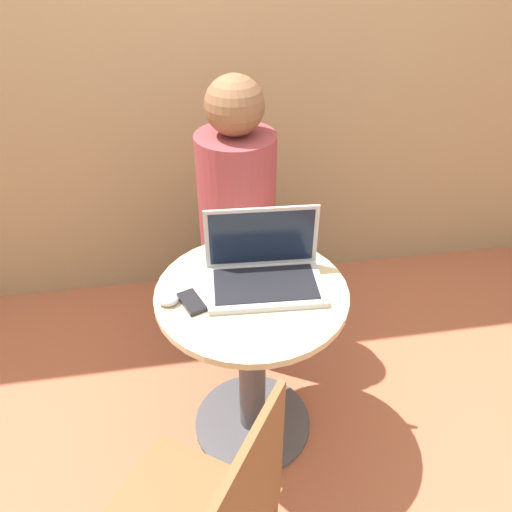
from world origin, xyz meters
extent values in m
plane|color=#B26042|center=(0.00, 0.00, 0.00)|extent=(12.00, 12.00, 0.00)
cube|color=tan|center=(0.00, 1.03, 1.30)|extent=(7.00, 0.05, 2.60)
cylinder|color=#4C4C51|center=(0.00, 0.00, 0.01)|extent=(0.46, 0.46, 0.02)
cylinder|color=#4C4C51|center=(0.00, 0.00, 0.35)|extent=(0.10, 0.10, 0.66)
cylinder|color=beige|center=(0.00, 0.00, 0.69)|extent=(0.63, 0.63, 0.02)
cube|color=#B7B7BC|center=(0.05, 0.00, 0.72)|extent=(0.39, 0.25, 0.02)
cube|color=black|center=(0.05, 0.00, 0.73)|extent=(0.34, 0.20, 0.00)
cube|color=#B7B7BC|center=(0.05, 0.11, 0.84)|extent=(0.38, 0.03, 0.22)
cube|color=#141E33|center=(0.05, 0.11, 0.84)|extent=(0.35, 0.02, 0.19)
cube|color=black|center=(-0.20, -0.04, 0.71)|extent=(0.09, 0.12, 0.02)
ellipsoid|color=#B2B2B7|center=(-0.27, -0.02, 0.72)|extent=(0.06, 0.05, 0.03)
cylinder|color=brown|center=(-0.32, -0.34, 0.21)|extent=(0.04, 0.04, 0.43)
cube|color=brown|center=(-0.12, -0.69, 0.67)|extent=(0.22, 0.31, 0.46)
cube|color=#3D4766|center=(0.03, 0.60, 0.22)|extent=(0.35, 0.47, 0.44)
cylinder|color=#993D42|center=(0.02, 0.49, 0.74)|extent=(0.31, 0.31, 0.60)
sphere|color=brown|center=(0.02, 0.49, 1.15)|extent=(0.22, 0.22, 0.22)
camera|label=1|loc=(-0.19, -1.24, 1.75)|focal=35.00mm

